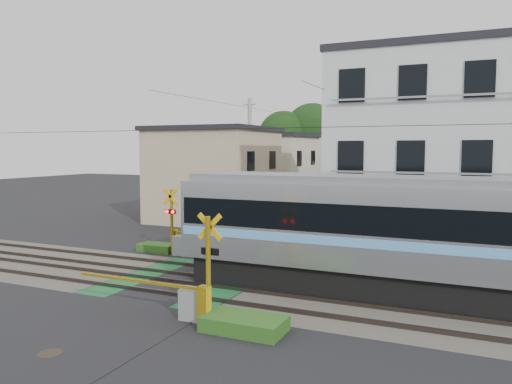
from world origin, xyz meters
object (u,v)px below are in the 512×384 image
at_px(pedestrian, 342,195).
at_px(manhole_cover, 50,354).
at_px(crossing_signal_far, 180,240).
at_px(crossing_signal_near, 195,296).
at_px(apartment_block, 449,153).

bearing_deg(pedestrian, manhole_cover, 91.40).
distance_m(crossing_signal_far, manhole_cover, 11.20).
height_order(crossing_signal_far, pedestrian, crossing_signal_far).
bearing_deg(crossing_signal_near, crossing_signal_far, 125.29).
xyz_separation_m(crossing_signal_near, apartment_block, (5.91, 13.15, 3.94)).
xyz_separation_m(crossing_signal_near, manhole_cover, (-1.96, -3.39, -0.70)).
bearing_deg(crossing_signal_far, manhole_cover, -73.27).
distance_m(crossing_signal_near, crossing_signal_far, 8.95).
distance_m(pedestrian, manhole_cover, 32.78).
distance_m(crossing_signal_far, apartment_block, 13.14).
xyz_separation_m(crossing_signal_near, crossing_signal_far, (-5.17, 7.31, 0.00)).
bearing_deg(apartment_block, crossing_signal_far, -152.22).
height_order(crossing_signal_near, crossing_signal_far, same).
xyz_separation_m(crossing_signal_near, pedestrian, (-3.30, 29.35, 0.20)).
distance_m(apartment_block, pedestrian, 19.01).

